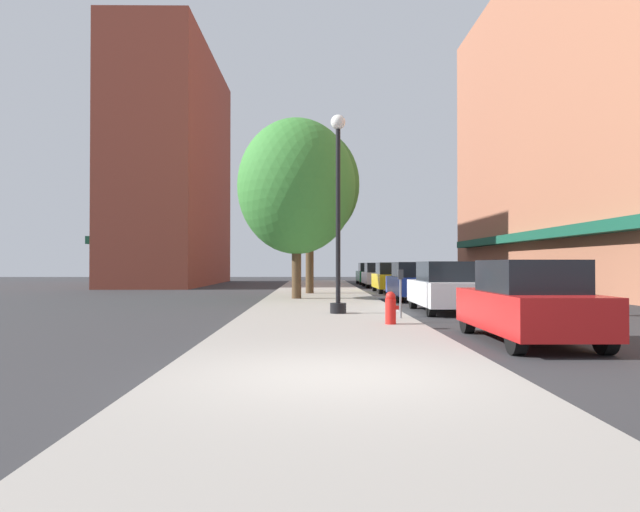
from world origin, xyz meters
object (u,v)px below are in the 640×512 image
at_px(parking_meter_near, 401,287).
at_px(car_yellow, 392,278).
at_px(tree_near, 297,187).
at_px(car_red, 528,302).
at_px(car_silver, 377,275).
at_px(car_green, 369,274).
at_px(car_white, 445,288).
at_px(fire_hydrant, 391,308).
at_px(tree_mid, 310,185).
at_px(lamppost, 338,209).
at_px(car_blue, 413,282).

xyz_separation_m(parking_meter_near, car_yellow, (1.95, 16.45, -0.14)).
bearing_deg(car_yellow, parking_meter_near, -96.46).
relative_size(tree_near, car_yellow, 1.77).
relative_size(tree_near, car_red, 1.77).
height_order(car_silver, car_green, same).
relative_size(tree_near, car_white, 1.77).
bearing_deg(fire_hydrant, car_white, 63.32).
height_order(car_yellow, car_silver, same).
height_order(tree_near, car_silver, tree_near).
bearing_deg(car_silver, car_green, 91.66).
bearing_deg(tree_mid, car_white, -66.03).
height_order(fire_hydrant, tree_mid, tree_mid).
height_order(lamppost, car_yellow, lamppost).
bearing_deg(car_blue, car_yellow, 90.63).
bearing_deg(car_red, car_green, 88.66).
height_order(tree_near, car_blue, tree_near).
bearing_deg(car_red, parking_meter_near, 114.41).
bearing_deg(car_red, car_silver, 88.66).
height_order(tree_mid, car_white, tree_mid).
xyz_separation_m(car_red, car_green, (0.00, 33.48, 0.00)).
xyz_separation_m(fire_hydrant, car_yellow, (2.42, 17.99, 0.29)).
relative_size(car_red, car_green, 1.00).
bearing_deg(car_red, tree_near, 109.76).
height_order(tree_near, car_white, tree_near).
bearing_deg(car_red, car_white, 88.66).
relative_size(lamppost, tree_near, 0.77).
bearing_deg(car_green, lamppost, -95.40).
bearing_deg(parking_meter_near, car_yellow, 83.24).
bearing_deg(car_yellow, car_red, -89.70).
bearing_deg(tree_near, car_blue, 7.05).
bearing_deg(car_red, lamppost, 121.12).
xyz_separation_m(tree_mid, car_blue, (4.50, -3.80, -4.73)).
bearing_deg(tree_mid, car_green, 74.31).
height_order(parking_meter_near, car_blue, car_blue).
xyz_separation_m(car_yellow, car_green, (0.00, 12.99, 0.00)).
distance_m(lamppost, tree_mid, 12.10).
bearing_deg(lamppost, parking_meter_near, -44.10).
relative_size(fire_hydrant, car_white, 0.18).
xyz_separation_m(tree_near, car_green, (5.03, 20.46, -4.06)).
bearing_deg(car_white, fire_hydrant, -116.58).
bearing_deg(parking_meter_near, car_silver, 85.31).
xyz_separation_m(lamppost, parking_meter_near, (1.62, -1.57, -2.25)).
bearing_deg(car_white, car_yellow, 90.10).
distance_m(tree_mid, car_silver, 12.24).
xyz_separation_m(tree_mid, car_white, (4.50, -10.13, -4.73)).
bearing_deg(car_white, tree_near, 131.47).
distance_m(car_red, car_white, 7.32).
xyz_separation_m(fire_hydrant, car_silver, (2.42, 25.30, 0.29)).
bearing_deg(car_red, car_blue, 88.66).
relative_size(car_silver, car_green, 1.00).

